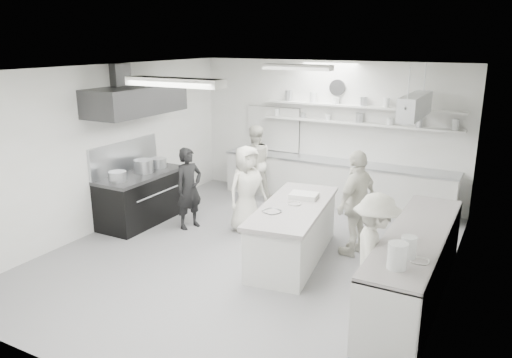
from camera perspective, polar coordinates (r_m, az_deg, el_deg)
The scene contains 27 objects.
floor at distance 8.22m, azimuth -0.77°, elevation -8.82°, with size 6.00×7.00×0.02m, color gray.
ceiling at distance 7.48m, azimuth -0.86°, elevation 12.69°, with size 6.00×7.00×0.02m, color white.
wall_back at distance 10.84m, azimuth 8.27°, elevation 5.48°, with size 6.00×0.04×3.00m, color silver.
wall_front at distance 5.11m, azimuth -20.45°, elevation -7.34°, with size 6.00×0.04×3.00m, color silver.
wall_left at distance 9.51m, azimuth -16.85°, elevation 3.51°, with size 0.04×7.00×3.00m, color silver.
wall_right at distance 6.83m, azimuth 21.76°, elevation -1.67°, with size 0.04×7.00×3.00m, color silver.
stove at distance 9.78m, azimuth -13.05°, elevation -2.25°, with size 0.80×1.80×0.90m, color black.
exhaust_hood at distance 9.38m, azimuth -13.78°, elevation 8.85°, with size 0.85×2.00×0.50m, color #3A3A3C.
back_counter at distance 10.70m, azimuth 9.00°, elevation -0.41°, with size 5.00×0.60×0.92m, color silver.
shelf_lower at distance 10.45m, azimuth 11.69°, elevation 6.34°, with size 4.20×0.26×0.04m, color silver.
shelf_upper at distance 10.40m, azimuth 11.80°, elevation 8.24°, with size 4.20×0.26×0.04m, color silver.
pass_through_window at distance 11.33m, azimuth 2.02°, elevation 5.84°, with size 1.30×0.04×1.00m, color black.
wall_clock at distance 10.60m, azimuth 9.43°, elevation 10.40°, with size 0.32×0.32×0.05m, color white.
right_counter at distance 7.05m, azimuth 17.83°, elevation -9.74°, with size 0.74×3.30×0.94m, color silver.
pot_rack at distance 9.14m, azimuth 17.95°, elevation 8.05°, with size 0.30×1.60×0.40m, color #B1B4B9.
light_fixture_front at distance 5.98m, azimuth -9.45°, elevation 11.01°, with size 1.30×0.25×0.10m, color silver.
light_fixture_rear at distance 9.10m, azimuth 4.82°, elevation 12.77°, with size 1.30×0.25×0.10m, color silver.
prep_island at distance 7.98m, azimuth 4.33°, elevation -6.25°, with size 0.86×2.32×0.85m, color silver.
stove_pot at distance 9.69m, azimuth -12.88°, elevation 1.33°, with size 0.37×0.37×0.30m, color #B1B4B9.
cook_stove at distance 9.20m, azimuth -7.76°, elevation -1.08°, with size 0.56×0.37×1.53m, color black.
cook_back at distance 10.77m, azimuth -0.20°, elevation 1.91°, with size 0.80×0.62×1.65m, color silver.
cook_island_left at distance 8.95m, azimuth -1.05°, elevation -1.17°, with size 0.78×0.51×1.60m, color silver.
cook_island_right at distance 8.13m, azimuth 11.59°, elevation -2.74°, with size 1.03×0.43×1.75m, color silver.
cook_right at distance 6.53m, azimuth 13.55°, elevation -8.36°, with size 1.02×0.59×1.59m, color silver.
bowl_island_a at distance 7.50m, azimuth 1.87°, elevation -3.92°, with size 0.28×0.28×0.07m, color #B1B4B9.
bowl_island_b at distance 7.85m, azimuth 4.48°, elevation -3.04°, with size 0.22×0.22×0.07m, color silver.
bowl_right at distance 6.01m, azimuth 18.40°, elevation -9.14°, with size 0.22×0.22×0.05m, color silver.
Camera 1 is at (3.64, -6.52, 3.43)m, focal length 34.56 mm.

